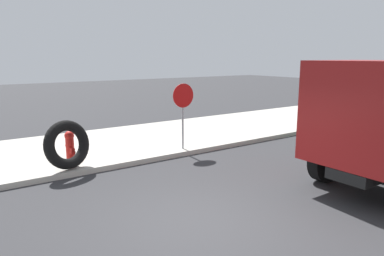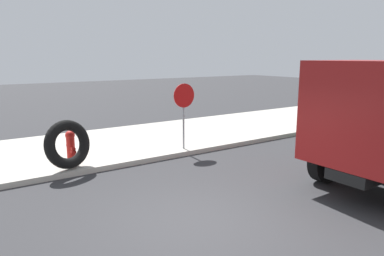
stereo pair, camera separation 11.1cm
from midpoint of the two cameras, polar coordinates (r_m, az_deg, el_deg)
ground_plane at (r=7.02m, az=1.52°, el=-14.77°), size 80.00×80.00×0.00m
sidewalk_curb at (r=12.55m, az=-16.17°, el=-3.06°), size 36.00×5.00×0.15m
fire_hydrant at (r=10.60m, az=-18.36°, el=-2.67°), size 0.26×0.59×0.91m
loose_tire at (r=10.01m, az=-18.79°, el=-2.47°), size 1.38×0.83×1.32m
stop_sign at (r=11.41m, az=-1.02°, el=3.83°), size 0.76×0.08×2.10m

